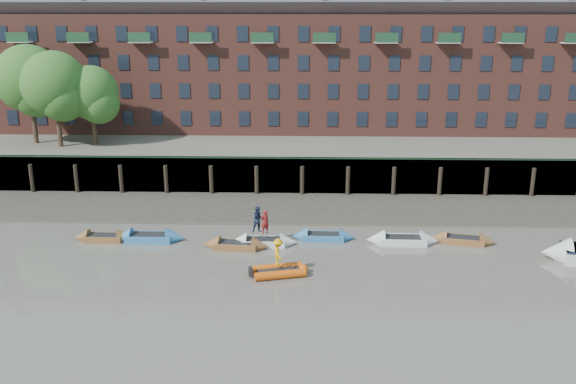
{
  "coord_description": "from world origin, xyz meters",
  "views": [
    {
      "loc": [
        -1.75,
        -29.58,
        15.71
      ],
      "look_at": [
        -2.95,
        12.0,
        3.2
      ],
      "focal_mm": 38.0,
      "sensor_mm": 36.0,
      "label": 1
    }
  ],
  "objects_px": {
    "rowboat_2": "(236,245)",
    "rowboat_3": "(263,242)",
    "rowboat_5": "(402,240)",
    "rowboat_4": "(323,237)",
    "rib_tender": "(281,271)",
    "rowboat_1": "(149,237)",
    "rowboat_6": "(463,240)",
    "person_rib_crew": "(278,253)",
    "rowboat_0": "(104,238)",
    "person_rower_b": "(258,220)",
    "person_rower_a": "(265,222)"
  },
  "relations": [
    {
      "from": "rowboat_3",
      "to": "person_rib_crew",
      "type": "relative_size",
      "value": 2.63
    },
    {
      "from": "rowboat_1",
      "to": "person_rib_crew",
      "type": "height_order",
      "value": "person_rib_crew"
    },
    {
      "from": "rowboat_3",
      "to": "rowboat_5",
      "type": "relative_size",
      "value": 0.93
    },
    {
      "from": "rowboat_2",
      "to": "rowboat_4",
      "type": "distance_m",
      "value": 6.28
    },
    {
      "from": "rowboat_0",
      "to": "person_rib_crew",
      "type": "height_order",
      "value": "person_rib_crew"
    },
    {
      "from": "rowboat_1",
      "to": "person_rib_crew",
      "type": "bearing_deg",
      "value": -30.08
    },
    {
      "from": "rowboat_5",
      "to": "rib_tender",
      "type": "height_order",
      "value": "rowboat_5"
    },
    {
      "from": "rowboat_0",
      "to": "rib_tender",
      "type": "xyz_separation_m",
      "value": [
        12.79,
        -5.45,
        0.04
      ]
    },
    {
      "from": "rowboat_5",
      "to": "rowboat_6",
      "type": "xyz_separation_m",
      "value": [
        4.25,
        0.25,
        -0.03
      ]
    },
    {
      "from": "rowboat_6",
      "to": "rowboat_3",
      "type": "bearing_deg",
      "value": -164.93
    },
    {
      "from": "rowboat_1",
      "to": "rowboat_2",
      "type": "relative_size",
      "value": 1.08
    },
    {
      "from": "rowboat_5",
      "to": "person_rib_crew",
      "type": "xyz_separation_m",
      "value": [
        -8.43,
        -5.41,
        1.19
      ]
    },
    {
      "from": "rowboat_5",
      "to": "rowboat_6",
      "type": "relative_size",
      "value": 1.09
    },
    {
      "from": "rowboat_1",
      "to": "rowboat_5",
      "type": "bearing_deg",
      "value": -0.05
    },
    {
      "from": "rowboat_4",
      "to": "person_rower_a",
      "type": "height_order",
      "value": "person_rower_a"
    },
    {
      "from": "rowboat_2",
      "to": "rib_tender",
      "type": "xyz_separation_m",
      "value": [
        3.24,
        -4.25,
        0.03
      ]
    },
    {
      "from": "rowboat_2",
      "to": "rowboat_3",
      "type": "height_order",
      "value": "rowboat_3"
    },
    {
      "from": "rowboat_4",
      "to": "person_rib_crew",
      "type": "bearing_deg",
      "value": -114.79
    },
    {
      "from": "rowboat_3",
      "to": "rib_tender",
      "type": "bearing_deg",
      "value": -74.91
    },
    {
      "from": "rowboat_2",
      "to": "rowboat_6",
      "type": "xyz_separation_m",
      "value": [
        15.76,
        1.46,
        -0.0
      ]
    },
    {
      "from": "rowboat_0",
      "to": "rowboat_1",
      "type": "bearing_deg",
      "value": 1.2
    },
    {
      "from": "rowboat_4",
      "to": "rib_tender",
      "type": "height_order",
      "value": "rowboat_4"
    },
    {
      "from": "rib_tender",
      "to": "person_rib_crew",
      "type": "relative_size",
      "value": 2.0
    },
    {
      "from": "rowboat_0",
      "to": "person_rower_a",
      "type": "distance_m",
      "value": 11.62
    },
    {
      "from": "rib_tender",
      "to": "rowboat_5",
      "type": "bearing_deg",
      "value": 19.28
    },
    {
      "from": "rib_tender",
      "to": "person_rower_b",
      "type": "bearing_deg",
      "value": 95.09
    },
    {
      "from": "rowboat_1",
      "to": "rowboat_6",
      "type": "bearing_deg",
      "value": 0.6
    },
    {
      "from": "rowboat_4",
      "to": "person_rower_a",
      "type": "bearing_deg",
      "value": -161.62
    },
    {
      "from": "rib_tender",
      "to": "person_rib_crew",
      "type": "bearing_deg",
      "value": 150.31
    },
    {
      "from": "rowboat_4",
      "to": "person_rower_a",
      "type": "relative_size",
      "value": 2.68
    },
    {
      "from": "rowboat_0",
      "to": "rowboat_6",
      "type": "xyz_separation_m",
      "value": [
        25.31,
        0.26,
        0.01
      ]
    },
    {
      "from": "rowboat_5",
      "to": "person_rower_a",
      "type": "height_order",
      "value": "person_rower_a"
    },
    {
      "from": "rowboat_0",
      "to": "rowboat_1",
      "type": "relative_size",
      "value": 0.86
    },
    {
      "from": "person_rower_b",
      "to": "rowboat_3",
      "type": "bearing_deg",
      "value": -42.68
    },
    {
      "from": "rowboat_3",
      "to": "rowboat_6",
      "type": "distance_m",
      "value": 13.95
    },
    {
      "from": "rowboat_0",
      "to": "rowboat_2",
      "type": "bearing_deg",
      "value": -6.15
    },
    {
      "from": "rowboat_3",
      "to": "rowboat_4",
      "type": "height_order",
      "value": "rowboat_3"
    },
    {
      "from": "person_rower_b",
      "to": "person_rib_crew",
      "type": "xyz_separation_m",
      "value": [
        1.59,
        -4.98,
        -0.38
      ]
    },
    {
      "from": "rowboat_5",
      "to": "person_rib_crew",
      "type": "distance_m",
      "value": 10.09
    },
    {
      "from": "rowboat_1",
      "to": "rowboat_2",
      "type": "xyz_separation_m",
      "value": [
        6.29,
        -1.21,
        -0.02
      ]
    },
    {
      "from": "rowboat_1",
      "to": "rowboat_5",
      "type": "xyz_separation_m",
      "value": [
        17.8,
        -0.0,
        0.0
      ]
    },
    {
      "from": "rowboat_2",
      "to": "rowboat_3",
      "type": "bearing_deg",
      "value": 23.46
    },
    {
      "from": "rowboat_0",
      "to": "rowboat_4",
      "type": "height_order",
      "value": "rowboat_4"
    },
    {
      "from": "person_rib_crew",
      "to": "rowboat_2",
      "type": "bearing_deg",
      "value": 22.88
    },
    {
      "from": "rowboat_4",
      "to": "rowboat_5",
      "type": "relative_size",
      "value": 0.89
    },
    {
      "from": "rowboat_3",
      "to": "person_rower_b",
      "type": "distance_m",
      "value": 1.63
    },
    {
      "from": "person_rower_a",
      "to": "rib_tender",
      "type": "bearing_deg",
      "value": 74.94
    },
    {
      "from": "rowboat_4",
      "to": "rowboat_6",
      "type": "relative_size",
      "value": 0.97
    },
    {
      "from": "person_rower_a",
      "to": "rowboat_4",
      "type": "bearing_deg",
      "value": 167.09
    },
    {
      "from": "person_rower_b",
      "to": "rib_tender",
      "type": "bearing_deg",
      "value": -89.55
    }
  ]
}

